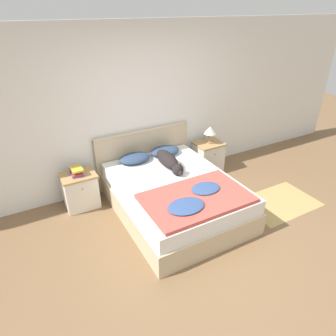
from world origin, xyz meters
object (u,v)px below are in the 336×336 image
Objects in this scene: bed at (175,196)px; pillow_right at (165,151)px; table_lamp at (210,130)px; pillow_left at (135,158)px; nightstand_right at (208,157)px; dog at (169,161)px; nightstand_left at (80,190)px; book_stack at (77,171)px.

pillow_right is (0.27, 0.80, 0.34)m from bed.
pillow_right is at bearing -179.97° from table_lamp.
pillow_left is 1.00× the size of pillow_right.
nightstand_right is 1.10× the size of pillow_left.
dog is (-0.15, -0.41, 0.04)m from pillow_right.
pillow_left is 1.45m from table_lamp.
pillow_left is at bearing 133.51° from dog.
table_lamp reaches higher than nightstand_left.
table_lamp is at bearing -0.11° from nightstand_left.
nightstand_right is at bearing 21.44° from dog.
dog is 1.14m from table_lamp.
table_lamp is at bearing 0.03° from pillow_right.
nightstand_left is 1.47m from pillow_right.
bed is at bearing -145.52° from table_lamp.
bed is 3.71× the size of nightstand_left.
pillow_right is at bearing 71.32° from bed.
nightstand_right is 0.95m from pillow_right.
bed is 1.51m from table_lamp.
pillow_right reaches higher than bed.
pillow_right reaches higher than nightstand_right.
pillow_right is 1.44m from book_stack.
nightstand_left is at bearing 180.00° from nightstand_right.
pillow_left is at bearing -0.31° from nightstand_left.
bed is at bearing -71.32° from pillow_left.
nightstand_right is at bearing -0.26° from book_stack.
nightstand_left is 0.95m from pillow_left.
bed is 0.56m from dog.
pillow_right is at bearing 69.26° from dog.
book_stack is 2.34m from table_lamp.
book_stack is (-2.34, 0.01, 0.33)m from nightstand_right.
nightstand_right is 2.36m from book_stack.
dog is (0.12, 0.39, 0.38)m from bed.
nightstand_right is at bearing 90.00° from table_lamp.
table_lamp is at bearing -0.37° from book_stack.
book_stack is (-0.90, 0.02, 0.00)m from pillow_left.
nightstand_left and nightstand_right have the same top height.
nightstand_right is 2.32× the size of book_stack.
bed is 4.07× the size of pillow_left.
bed is 0.91m from pillow_left.
pillow_left is 0.62× the size of dog.
dog reaches higher than pillow_left.
bed is 2.53× the size of dog.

